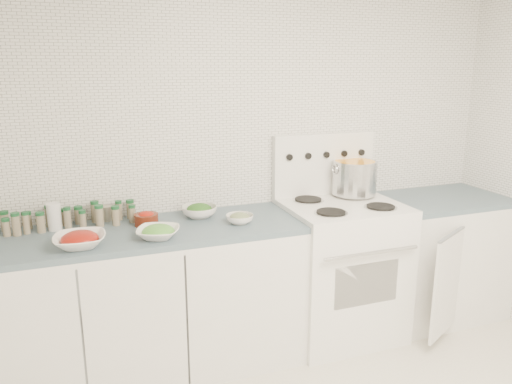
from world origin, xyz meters
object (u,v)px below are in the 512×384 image
stock_pot (354,176)px  bowl_snowpea (158,232)px  stove (340,265)px  bowl_tomato (80,240)px

stock_pot → bowl_snowpea: (-1.42, -0.32, -0.14)m
stove → bowl_tomato: stove is taller
stove → bowl_tomato: bearing=-174.6°
stove → stock_pot: bearing=42.0°
stove → stock_pot: 0.62m
bowl_snowpea → stock_pot: bearing=12.7°
bowl_tomato → stove: bearing=5.4°
stock_pot → bowl_tomato: (-1.83, -0.32, -0.14)m
bowl_tomato → bowl_snowpea: 0.41m
stock_pot → bowl_tomato: 1.86m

